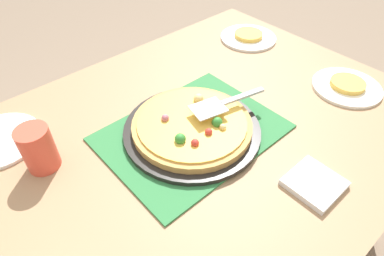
{
  "coord_description": "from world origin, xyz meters",
  "views": [
    {
      "loc": [
        -0.45,
        -0.5,
        1.4
      ],
      "look_at": [
        0.0,
        0.0,
        0.77
      ],
      "focal_mm": 31.07,
      "sensor_mm": 36.0,
      "label": 1
    }
  ],
  "objects_px": {
    "plate_near_left": "(248,38)",
    "served_slice_right": "(348,84)",
    "plate_side": "(0,140)",
    "pizza_server": "(223,103)",
    "served_slice_left": "(249,35)",
    "pizza_pan": "(192,130)",
    "napkin_stack": "(314,183)",
    "cup_corner": "(38,149)",
    "plate_far_right": "(347,87)",
    "pizza": "(192,125)"
  },
  "relations": [
    {
      "from": "plate_near_left",
      "to": "napkin_stack",
      "type": "relative_size",
      "value": 1.83
    },
    {
      "from": "pizza_pan",
      "to": "served_slice_left",
      "type": "bearing_deg",
      "value": 25.7
    },
    {
      "from": "pizza",
      "to": "served_slice_left",
      "type": "distance_m",
      "value": 0.59
    },
    {
      "from": "plate_far_right",
      "to": "served_slice_left",
      "type": "bearing_deg",
      "value": 88.01
    },
    {
      "from": "served_slice_right",
      "to": "napkin_stack",
      "type": "height_order",
      "value": "served_slice_right"
    },
    {
      "from": "plate_side",
      "to": "pizza_server",
      "type": "height_order",
      "value": "pizza_server"
    },
    {
      "from": "pizza",
      "to": "pizza_server",
      "type": "height_order",
      "value": "pizza_server"
    },
    {
      "from": "plate_near_left",
      "to": "cup_corner",
      "type": "relative_size",
      "value": 1.83
    },
    {
      "from": "plate_near_left",
      "to": "served_slice_left",
      "type": "xyz_separation_m",
      "value": [
        0.0,
        0.0,
        0.01
      ]
    },
    {
      "from": "plate_side",
      "to": "served_slice_left",
      "type": "bearing_deg",
      "value": -4.2
    },
    {
      "from": "plate_far_right",
      "to": "napkin_stack",
      "type": "xyz_separation_m",
      "value": [
        -0.42,
        -0.15,
        0.0
      ]
    },
    {
      "from": "plate_near_left",
      "to": "pizza",
      "type": "bearing_deg",
      "value": -154.24
    },
    {
      "from": "plate_far_right",
      "to": "cup_corner",
      "type": "relative_size",
      "value": 1.83
    },
    {
      "from": "pizza_pan",
      "to": "served_slice_right",
      "type": "relative_size",
      "value": 3.45
    },
    {
      "from": "pizza_pan",
      "to": "plate_side",
      "type": "xyz_separation_m",
      "value": [
        -0.41,
        0.33,
        -0.01
      ]
    },
    {
      "from": "plate_near_left",
      "to": "pizza_server",
      "type": "xyz_separation_m",
      "value": [
        -0.44,
        -0.28,
        0.06
      ]
    },
    {
      "from": "plate_side",
      "to": "served_slice_left",
      "type": "relative_size",
      "value": 2.0
    },
    {
      "from": "plate_far_right",
      "to": "plate_side",
      "type": "height_order",
      "value": "same"
    },
    {
      "from": "served_slice_left",
      "to": "plate_far_right",
      "type": "bearing_deg",
      "value": -91.99
    },
    {
      "from": "plate_near_left",
      "to": "plate_side",
      "type": "bearing_deg",
      "value": 175.8
    },
    {
      "from": "pizza_server",
      "to": "cup_corner",
      "type": "bearing_deg",
      "value": 157.66
    },
    {
      "from": "pizza_pan",
      "to": "pizza",
      "type": "xyz_separation_m",
      "value": [
        0.0,
        -0.0,
        0.02
      ]
    },
    {
      "from": "cup_corner",
      "to": "napkin_stack",
      "type": "relative_size",
      "value": 1.0
    },
    {
      "from": "pizza_pan",
      "to": "plate_near_left",
      "type": "height_order",
      "value": "pizza_pan"
    },
    {
      "from": "plate_near_left",
      "to": "plate_side",
      "type": "relative_size",
      "value": 1.0
    },
    {
      "from": "served_slice_right",
      "to": "pizza_server",
      "type": "xyz_separation_m",
      "value": [
        -0.42,
        0.16,
        0.05
      ]
    },
    {
      "from": "plate_side",
      "to": "served_slice_left",
      "type": "height_order",
      "value": "served_slice_left"
    },
    {
      "from": "pizza_pan",
      "to": "napkin_stack",
      "type": "xyz_separation_m",
      "value": [
        0.1,
        -0.33,
        -0.01
      ]
    },
    {
      "from": "pizza",
      "to": "napkin_stack",
      "type": "xyz_separation_m",
      "value": [
        0.1,
        -0.33,
        -0.03
      ]
    },
    {
      "from": "cup_corner",
      "to": "pizza_server",
      "type": "relative_size",
      "value": 0.51
    },
    {
      "from": "served_slice_right",
      "to": "pizza_pan",
      "type": "bearing_deg",
      "value": 160.93
    },
    {
      "from": "plate_near_left",
      "to": "napkin_stack",
      "type": "xyz_separation_m",
      "value": [
        -0.44,
        -0.59,
        0.0
      ]
    },
    {
      "from": "napkin_stack",
      "to": "pizza",
      "type": "bearing_deg",
      "value": 106.35
    },
    {
      "from": "plate_side",
      "to": "pizza_server",
      "type": "relative_size",
      "value": 0.94
    },
    {
      "from": "served_slice_left",
      "to": "napkin_stack",
      "type": "bearing_deg",
      "value": -126.64
    },
    {
      "from": "pizza_pan",
      "to": "plate_side",
      "type": "height_order",
      "value": "pizza_pan"
    },
    {
      "from": "plate_near_left",
      "to": "served_slice_right",
      "type": "xyz_separation_m",
      "value": [
        -0.02,
        -0.44,
        0.01
      ]
    },
    {
      "from": "plate_side",
      "to": "cup_corner",
      "type": "bearing_deg",
      "value": -70.89
    },
    {
      "from": "served_slice_right",
      "to": "pizza_server",
      "type": "height_order",
      "value": "pizza_server"
    },
    {
      "from": "served_slice_right",
      "to": "napkin_stack",
      "type": "distance_m",
      "value": 0.45
    },
    {
      "from": "plate_far_right",
      "to": "cup_corner",
      "type": "xyz_separation_m",
      "value": [
        -0.87,
        0.34,
        0.06
      ]
    },
    {
      "from": "plate_near_left",
      "to": "served_slice_left",
      "type": "bearing_deg",
      "value": 0.0
    },
    {
      "from": "plate_side",
      "to": "cup_corner",
      "type": "relative_size",
      "value": 1.83
    },
    {
      "from": "plate_near_left",
      "to": "served_slice_left",
      "type": "relative_size",
      "value": 2.0
    },
    {
      "from": "plate_near_left",
      "to": "served_slice_right",
      "type": "height_order",
      "value": "served_slice_right"
    },
    {
      "from": "served_slice_left",
      "to": "cup_corner",
      "type": "xyz_separation_m",
      "value": [
        -0.89,
        -0.09,
        0.04
      ]
    },
    {
      "from": "plate_near_left",
      "to": "served_slice_left",
      "type": "distance_m",
      "value": 0.01
    },
    {
      "from": "pizza",
      "to": "plate_far_right",
      "type": "height_order",
      "value": "pizza"
    },
    {
      "from": "plate_near_left",
      "to": "cup_corner",
      "type": "bearing_deg",
      "value": -174.0
    },
    {
      "from": "pizza_pan",
      "to": "pizza_server",
      "type": "distance_m",
      "value": 0.11
    }
  ]
}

